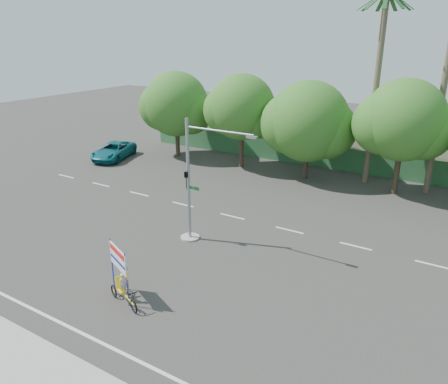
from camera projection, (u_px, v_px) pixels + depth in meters
The scene contains 13 objects.
ground at pixel (184, 282), 20.91m from camera, with size 120.00×120.00×0.00m, color #33302D.
sidewalk_near at pixel (53, 381), 14.90m from camera, with size 50.00×2.40×0.12m, color gray.
fence at pixel (331, 158), 37.76m from camera, with size 38.00×0.08×2.00m, color #336B3D.
building_left at pixel (254, 125), 45.93m from camera, with size 12.00×8.00×4.00m, color beige.
building_right at pixel (441, 150), 37.15m from camera, with size 14.00×8.00×3.60m, color beige.
tree_far_left at pixel (176, 106), 40.57m from camera, with size 7.14×6.00×7.96m.
tree_left at pixel (241, 110), 37.02m from camera, with size 6.66×5.60×8.07m.
tree_center at pixel (308, 124), 34.28m from camera, with size 7.62×6.40×7.85m.
tree_right at pixel (403, 123), 30.58m from camera, with size 6.90×5.80×8.36m.
palm_short at pixel (378, 67), 31.73m from camera, with size 3.73×3.79×14.45m.
traffic_signal at pixel (193, 192), 24.17m from camera, with size 4.72×1.10×7.00m.
trike_billboard at pixel (122, 279), 19.21m from camera, with size 2.44×1.25×2.59m.
pickup_truck at pixel (114, 151), 40.95m from camera, with size 2.52×5.47×1.52m, color #106470.
Camera 1 is at (11.15, -14.44, 11.26)m, focal length 35.00 mm.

